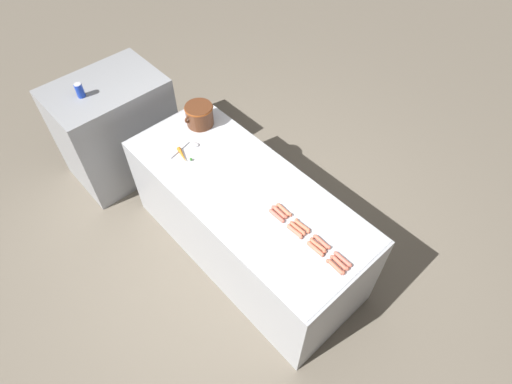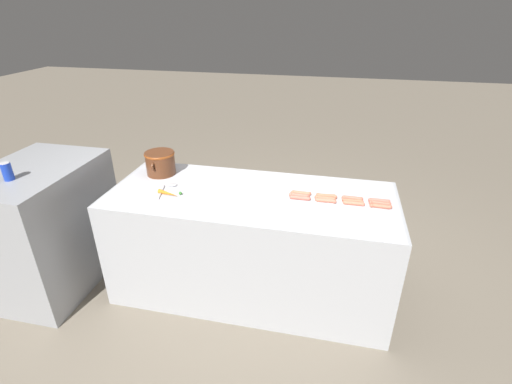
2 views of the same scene
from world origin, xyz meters
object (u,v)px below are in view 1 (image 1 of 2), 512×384
(hot_dog_1, at_px, (315,249))
(hot_dog_4, at_px, (339,263))
(hot_dog_7, at_px, (279,212))
(hot_dog_8, at_px, (343,259))
(hot_dog_10, at_px, (302,226))
(hot_dog_2, at_px, (295,231))
(hot_dog_11, at_px, (284,210))
(back_cabinet, at_px, (116,129))
(soda_can, at_px, (80,90))
(hot_dog_3, at_px, (277,216))
(hot_dog_6, at_px, (298,228))
(carrot, at_px, (183,155))
(hot_dog_9, at_px, (322,242))
(hot_dog_5, at_px, (318,245))
(hot_dog_0, at_px, (335,267))
(bean_pot, at_px, (199,114))
(serving_spoon, at_px, (190,146))

(hot_dog_1, distance_m, hot_dog_4, 0.18)
(hot_dog_4, xyz_separation_m, hot_dog_7, (-0.00, 0.55, 0.00))
(hot_dog_8, height_order, hot_dog_10, same)
(hot_dog_1, relative_size, hot_dog_2, 1.00)
(hot_dog_8, xyz_separation_m, hot_dog_11, (0.00, 0.54, 0.00))
(back_cabinet, bearing_deg, soda_can, -173.29)
(hot_dog_3, relative_size, hot_dog_7, 1.00)
(hot_dog_6, relative_size, carrot, 0.83)
(hot_dog_9, bearing_deg, hot_dog_3, 101.40)
(hot_dog_2, relative_size, hot_dog_5, 1.00)
(hot_dog_9, height_order, carrot, carrot)
(hot_dog_10, bearing_deg, hot_dog_5, -101.85)
(hot_dog_0, xyz_separation_m, hot_dog_9, (0.08, 0.19, 0.00))
(hot_dog_1, relative_size, bean_pot, 0.51)
(back_cabinet, xyz_separation_m, serving_spoon, (0.19, -1.00, 0.36))
(hot_dog_10, xyz_separation_m, bean_pot, (0.14, 1.32, 0.09))
(hot_dog_5, height_order, hot_dog_8, same)
(hot_dog_9, relative_size, hot_dog_11, 1.00)
(hot_dog_9, relative_size, bean_pot, 0.51)
(hot_dog_5, xyz_separation_m, hot_dog_11, (0.04, 0.36, 0.00))
(hot_dog_11, bearing_deg, hot_dog_8, -90.01)
(hot_dog_9, distance_m, hot_dog_10, 0.18)
(hot_dog_3, bearing_deg, hot_dog_5, -84.78)
(hot_dog_11, bearing_deg, serving_spoon, 96.05)
(serving_spoon, relative_size, carrot, 1.50)
(hot_dog_1, height_order, hot_dog_6, same)
(hot_dog_2, xyz_separation_m, hot_dog_9, (0.07, -0.18, 0.00))
(hot_dog_1, bearing_deg, hot_dog_11, 78.73)
(back_cabinet, height_order, hot_dog_6, back_cabinet)
(hot_dog_5, bearing_deg, hot_dog_10, 78.15)
(hot_dog_0, xyz_separation_m, hot_dog_5, (0.04, 0.18, 0.00))
(hot_dog_11, distance_m, soda_can, 2.01)
(hot_dog_6, relative_size, hot_dog_10, 1.00)
(hot_dog_11, bearing_deg, hot_dog_5, -96.46)
(hot_dog_11, distance_m, serving_spoon, 0.97)
(hot_dog_4, distance_m, hot_dog_11, 0.54)
(hot_dog_8, distance_m, hot_dog_11, 0.54)
(hot_dog_1, relative_size, hot_dog_3, 1.00)
(hot_dog_3, xyz_separation_m, hot_dog_8, (0.07, -0.54, 0.00))
(back_cabinet, bearing_deg, hot_dog_0, -85.00)
(back_cabinet, height_order, carrot, back_cabinet)
(hot_dog_6, height_order, carrot, carrot)
(hot_dog_6, xyz_separation_m, hot_dog_8, (0.04, -0.36, 0.00))
(hot_dog_3, relative_size, hot_dog_5, 1.00)
(hot_dog_7, bearing_deg, hot_dog_10, -79.79)
(hot_dog_4, bearing_deg, hot_dog_5, 91.42)
(hot_dog_1, height_order, hot_dog_11, same)
(hot_dog_0, height_order, serving_spoon, hot_dog_0)
(hot_dog_2, bearing_deg, hot_dog_4, -84.17)
(hot_dog_8, bearing_deg, serving_spoon, 93.89)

